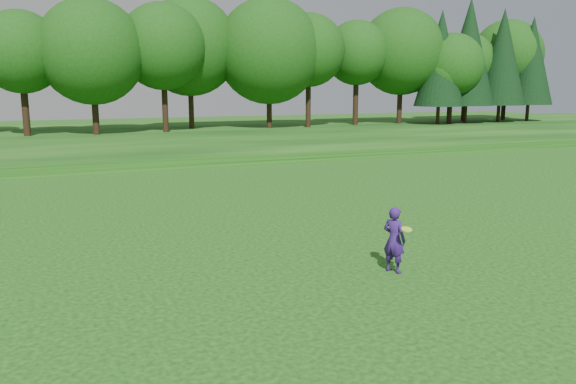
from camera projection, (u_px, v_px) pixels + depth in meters
name	position (u px, v px, depth m)	size (l,w,h in m)	color
ground	(221.00, 305.00, 11.23)	(140.00, 140.00, 0.00)	#0B3D0D
berm	(93.00, 141.00, 41.93)	(130.00, 30.00, 0.60)	#0B3D0D
walking_path	(113.00, 170.00, 29.32)	(130.00, 1.60, 0.04)	gray
treeline	(83.00, 38.00, 44.11)	(104.00, 7.00, 15.00)	#1C410F
woman	(394.00, 240.00, 13.10)	(0.58, 0.94, 1.57)	#371971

